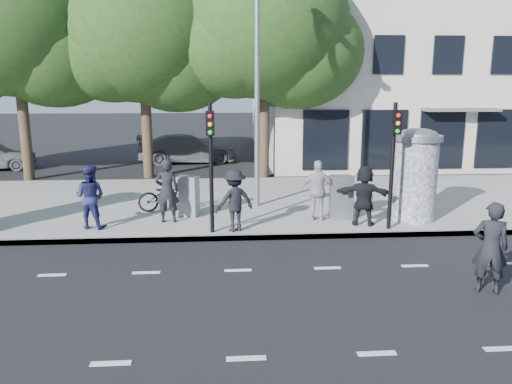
{
  "coord_description": "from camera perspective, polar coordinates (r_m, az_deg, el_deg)",
  "views": [
    {
      "loc": [
        -0.32,
        -8.96,
        4.06
      ],
      "look_at": [
        0.54,
        3.5,
        1.3
      ],
      "focal_mm": 35.0,
      "sensor_mm": 36.0,
      "label": 1
    }
  ],
  "objects": [
    {
      "name": "ground",
      "position": [
        9.84,
        -1.79,
        -11.92
      ],
      "size": [
        120.0,
        120.0,
        0.0
      ],
      "primitive_type": "plane",
      "color": "black",
      "rests_on": "ground"
    },
    {
      "name": "sidewalk",
      "position": [
        16.94,
        -2.78,
        -1.18
      ],
      "size": [
        40.0,
        8.0,
        0.15
      ],
      "primitive_type": "cube",
      "color": "gray",
      "rests_on": "ground"
    },
    {
      "name": "curb",
      "position": [
        13.13,
        -2.39,
        -5.23
      ],
      "size": [
        40.0,
        0.1,
        0.16
      ],
      "primitive_type": "cube",
      "color": "slate",
      "rests_on": "ground"
    },
    {
      "name": "lane_dash_near",
      "position": [
        7.89,
        -1.13,
        -18.49
      ],
      "size": [
        32.0,
        0.12,
        0.01
      ],
      "primitive_type": "cube",
      "color": "silver",
      "rests_on": "ground"
    },
    {
      "name": "lane_dash_far",
      "position": [
        11.13,
        -2.07,
        -8.94
      ],
      "size": [
        32.0,
        0.12,
        0.01
      ],
      "primitive_type": "cube",
      "color": "silver",
      "rests_on": "ground"
    },
    {
      "name": "ad_column_right",
      "position": [
        14.95,
        17.78,
        2.13
      ],
      "size": [
        1.36,
        1.36,
        2.65
      ],
      "color": "beige",
      "rests_on": "sidewalk"
    },
    {
      "name": "traffic_pole_near",
      "position": [
        12.89,
        -5.19,
        4.23
      ],
      "size": [
        0.22,
        0.31,
        3.4
      ],
      "color": "black",
      "rests_on": "sidewalk"
    },
    {
      "name": "traffic_pole_far",
      "position": [
        13.65,
        15.45,
        4.3
      ],
      "size": [
        0.22,
        0.31,
        3.4
      ],
      "color": "black",
      "rests_on": "sidewalk"
    },
    {
      "name": "street_lamp",
      "position": [
        15.65,
        0.14,
        15.13
      ],
      "size": [
        0.25,
        0.93,
        8.0
      ],
      "color": "slate",
      "rests_on": "sidewalk"
    },
    {
      "name": "tree_mid_left",
      "position": [
        23.1,
        -25.94,
        17.3
      ],
      "size": [
        7.2,
        7.2,
        9.57
      ],
      "color": "#38281C",
      "rests_on": "ground"
    },
    {
      "name": "tree_near_left",
      "position": [
        21.99,
        -12.87,
        17.37
      ],
      "size": [
        6.8,
        6.8,
        8.97
      ],
      "color": "#38281C",
      "rests_on": "ground"
    },
    {
      "name": "tree_center",
      "position": [
        21.46,
        0.96,
        18.46
      ],
      "size": [
        7.0,
        7.0,
        9.3
      ],
      "color": "#38281C",
      "rests_on": "ground"
    },
    {
      "name": "building",
      "position": [
        31.52,
        19.76,
        15.25
      ],
      "size": [
        20.3,
        15.85,
        12.0
      ],
      "color": "#C1B4A2",
      "rests_on": "ground"
    },
    {
      "name": "ped_b",
      "position": [
        14.31,
        -10.13,
        0.14
      ],
      "size": [
        0.69,
        0.47,
        1.82
      ],
      "primitive_type": "imported",
      "rotation": [
        0.0,
        0.0,
        3.2
      ],
      "color": "black",
      "rests_on": "sidewalk"
    },
    {
      "name": "ped_c",
      "position": [
        14.25,
        -18.43,
        -0.51
      ],
      "size": [
        0.98,
        0.85,
        1.74
      ],
      "primitive_type": "imported",
      "rotation": [
        0.0,
        0.0,
        2.89
      ],
      "color": "#202151",
      "rests_on": "sidewalk"
    },
    {
      "name": "ped_d",
      "position": [
        13.26,
        -2.48,
        -0.97
      ],
      "size": [
        1.23,
        0.98,
        1.67
      ],
      "primitive_type": "imported",
      "rotation": [
        0.0,
        0.0,
        3.53
      ],
      "color": "black",
      "rests_on": "sidewalk"
    },
    {
      "name": "ped_e",
      "position": [
        14.38,
        7.12,
        0.16
      ],
      "size": [
        1.09,
        0.7,
        1.75
      ],
      "primitive_type": "imported",
      "rotation": [
        0.0,
        0.0,
        3.02
      ],
      "color": "#A4A4A7",
      "rests_on": "sidewalk"
    },
    {
      "name": "ped_f",
      "position": [
        14.12,
        12.26,
        -0.39
      ],
      "size": [
        1.66,
        1.0,
        1.69
      ],
      "primitive_type": "imported",
      "rotation": [
        0.0,
        0.0,
        2.84
      ],
      "color": "black",
      "rests_on": "sidewalk"
    },
    {
      "name": "man_road",
      "position": [
        10.75,
        25.21,
        -5.78
      ],
      "size": [
        0.77,
        0.62,
        1.83
      ],
      "primitive_type": "imported",
      "rotation": [
        0.0,
        0.0,
        2.83
      ],
      "color": "black",
      "rests_on": "ground"
    },
    {
      "name": "bicycle",
      "position": [
        15.69,
        -10.02,
        -0.36
      ],
      "size": [
        1.1,
        1.95,
        0.97
      ],
      "primitive_type": "imported",
      "rotation": [
        0.0,
        0.0,
        1.83
      ],
      "color": "black",
      "rests_on": "sidewalk"
    },
    {
      "name": "cabinet_left",
      "position": [
        14.92,
        -7.75,
        -0.48
      ],
      "size": [
        0.68,
        0.58,
        1.21
      ],
      "primitive_type": "cube",
      "rotation": [
        0.0,
        0.0,
        -0.33
      ],
      "color": "gray",
      "rests_on": "sidewalk"
    },
    {
      "name": "cabinet_right",
      "position": [
        14.65,
        9.72,
        -0.63
      ],
      "size": [
        0.62,
        0.45,
        1.28
      ],
      "primitive_type": "cube",
      "rotation": [
        0.0,
        0.0,
        0.01
      ],
      "color": "gray",
      "rests_on": "sidewalk"
    },
    {
      "name": "car_right",
      "position": [
        25.98,
        -7.85,
        4.95
      ],
      "size": [
        2.59,
        5.22,
        1.46
      ],
      "primitive_type": "imported",
      "rotation": [
        0.0,
        0.0,
        1.68
      ],
      "color": "slate",
      "rests_on": "ground"
    }
  ]
}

